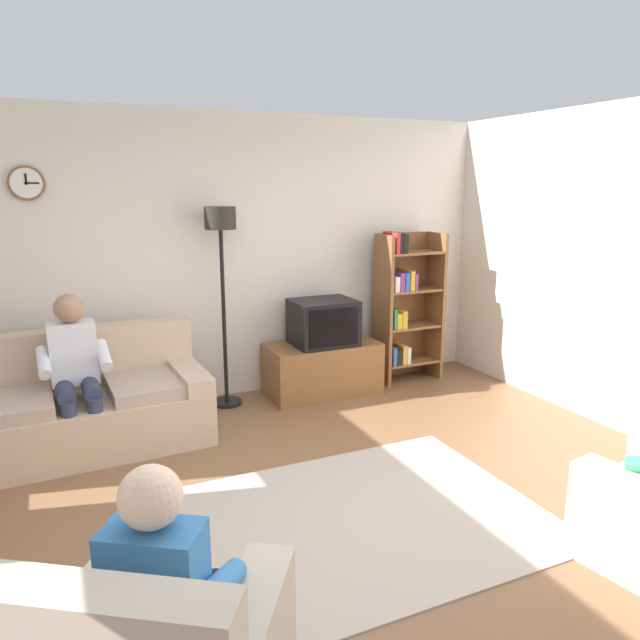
{
  "coord_description": "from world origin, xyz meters",
  "views": [
    {
      "loc": [
        -1.43,
        -2.84,
        2.03
      ],
      "look_at": [
        0.37,
        1.12,
        1.04
      ],
      "focal_mm": 33.06,
      "sensor_mm": 36.0,
      "label": 1
    }
  ],
  "objects": [
    {
      "name": "floor_lamp",
      "position": [
        -0.05,
        2.35,
        1.45
      ],
      "size": [
        0.28,
        0.28,
        1.85
      ],
      "color": "black",
      "rests_on": "ground_plane"
    },
    {
      "name": "couch",
      "position": [
        -1.34,
        1.9,
        0.31
      ],
      "size": [
        1.94,
        0.97,
        0.9
      ],
      "color": "tan",
      "rests_on": "ground_plane"
    },
    {
      "name": "area_rug",
      "position": [
        0.19,
        0.06,
        0.01
      ],
      "size": [
        2.2,
        1.7,
        0.01
      ],
      "primitive_type": "cube",
      "color": "#AD9E8E",
      "rests_on": "ground_plane"
    },
    {
      "name": "ground_plane",
      "position": [
        0.0,
        0.0,
        0.0
      ],
      "size": [
        12.0,
        12.0,
        0.0
      ],
      "primitive_type": "plane",
      "color": "brown"
    },
    {
      "name": "tv",
      "position": [
        0.9,
        2.23,
        0.73
      ],
      "size": [
        0.6,
        0.49,
        0.44
      ],
      "color": "black",
      "rests_on": "tv_stand"
    },
    {
      "name": "back_wall_assembly",
      "position": [
        -0.0,
        2.66,
        1.35
      ],
      "size": [
        6.2,
        0.17,
        2.7
      ],
      "color": "silver",
      "rests_on": "ground_plane"
    },
    {
      "name": "person_on_couch",
      "position": [
        -1.36,
        1.79,
        0.7
      ],
      "size": [
        0.52,
        0.55,
        1.24
      ],
      "color": "silver",
      "rests_on": "ground_plane"
    },
    {
      "name": "bookshelf",
      "position": [
        1.88,
        2.32,
        0.8
      ],
      "size": [
        0.68,
        0.36,
        1.57
      ],
      "color": "brown",
      "rests_on": "ground_plane"
    },
    {
      "name": "person_in_left_armchair",
      "position": [
        -1.16,
        -0.9,
        0.6
      ],
      "size": [
        0.61,
        0.64,
        1.12
      ],
      "color": "#3372B2",
      "rests_on": "ground_plane"
    },
    {
      "name": "tv_stand",
      "position": [
        0.9,
        2.25,
        0.26
      ],
      "size": [
        1.1,
        0.56,
        0.51
      ],
      "color": "brown",
      "rests_on": "ground_plane"
    }
  ]
}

